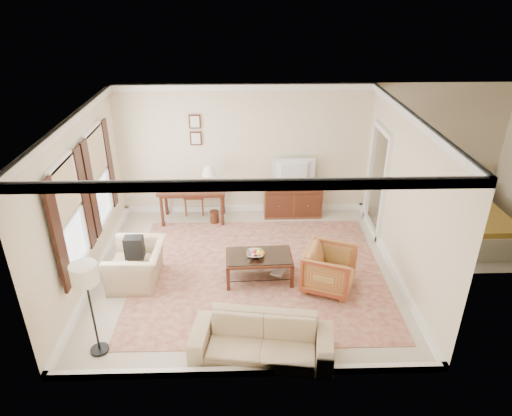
{
  "coord_description": "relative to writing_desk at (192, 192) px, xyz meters",
  "views": [
    {
      "loc": [
        -0.02,
        -6.98,
        4.84
      ],
      "look_at": [
        0.2,
        0.3,
        1.15
      ],
      "focal_mm": 32.0,
      "sensor_mm": 36.0,
      "label": 1
    }
  ],
  "objects": [
    {
      "name": "book_a",
      "position": [
        1.3,
        -2.16,
        -0.49
      ],
      "size": [
        0.26,
        0.17,
        0.38
      ],
      "primitive_type": "imported",
      "rotation": [
        0.0,
        0.0,
        0.53
      ],
      "color": "brown",
      "rests_on": "coffee_table"
    },
    {
      "name": "annex_bedroom",
      "position": [
        5.62,
        -0.89,
        -0.34
      ],
      "size": [
        3.0,
        2.7,
        2.9
      ],
      "color": "beige",
      "rests_on": "ground"
    },
    {
      "name": "framed_prints",
      "position": [
        0.1,
        0.43,
        1.26
      ],
      "size": [
        0.25,
        0.04,
        0.68
      ],
      "primitive_type": null,
      "color": "#472114",
      "rests_on": "room_shell"
    },
    {
      "name": "book_b",
      "position": [
        1.62,
        -2.28,
        -0.5
      ],
      "size": [
        0.26,
        0.15,
        0.38
      ],
      "primitive_type": "imported",
      "rotation": [
        0.0,
        0.0,
        -0.44
      ],
      "color": "brown",
      "rests_on": "coffee_table"
    },
    {
      "name": "sideboard",
      "position": [
        2.21,
        0.19,
        -0.29
      ],
      "size": [
        1.28,
        0.49,
        0.79
      ],
      "primitive_type": "cube",
      "color": "brown",
      "rests_on": "room_shell"
    },
    {
      "name": "room_shell",
      "position": [
        1.13,
        -2.04,
        1.79
      ],
      "size": [
        5.51,
        5.01,
        2.91
      ],
      "color": "beige",
      "rests_on": "ground"
    },
    {
      "name": "desk_chair",
      "position": [
        -0.0,
        0.35,
        -0.16
      ],
      "size": [
        0.51,
        0.51,
        1.05
      ],
      "primitive_type": null,
      "rotation": [
        0.0,
        0.0,
        0.15
      ],
      "color": "brown",
      "rests_on": "room_shell"
    },
    {
      "name": "sofa",
      "position": [
        1.34,
        -4.14,
        -0.29
      ],
      "size": [
        2.06,
        0.88,
        0.78
      ],
      "primitive_type": "imported",
      "rotation": [
        0.0,
        0.0,
        -0.15
      ],
      "color": "tan",
      "rests_on": "room_shell"
    },
    {
      "name": "window_rear",
      "position": [
        -1.57,
        -1.14,
        0.87
      ],
      "size": [
        0.12,
        1.56,
        1.8
      ],
      "primitive_type": null,
      "color": "#CCB284",
      "rests_on": "room_shell"
    },
    {
      "name": "desk_lamp",
      "position": [
        0.38,
        0.0,
        0.36
      ],
      "size": [
        0.32,
        0.32,
        0.5
      ],
      "primitive_type": null,
      "color": "silver",
      "rests_on": "writing_desk"
    },
    {
      "name": "tv",
      "position": [
        2.21,
        0.17,
        0.56
      ],
      "size": [
        0.9,
        0.52,
        0.12
      ],
      "primitive_type": "imported",
      "rotation": [
        0.0,
        0.0,
        3.14
      ],
      "color": "black",
      "rests_on": "sideboard"
    },
    {
      "name": "fruit_bowl",
      "position": [
        1.3,
        -2.3,
        -0.14
      ],
      "size": [
        0.42,
        0.42,
        0.1
      ],
      "primitive_type": "imported",
      "color": "silver",
      "rests_on": "coffee_table"
    },
    {
      "name": "writing_desk",
      "position": [
        0.0,
        0.0,
        0.0
      ],
      "size": [
        1.45,
        0.72,
        0.79
      ],
      "color": "#472114",
      "rests_on": "room_shell"
    },
    {
      "name": "coffee_table",
      "position": [
        1.37,
        -2.27,
        -0.3
      ],
      "size": [
        1.18,
        0.72,
        0.49
      ],
      "rotation": [
        0.0,
        0.0,
        0.04
      ],
      "color": "#472114",
      "rests_on": "room_shell"
    },
    {
      "name": "window_front",
      "position": [
        -1.57,
        -2.74,
        0.87
      ],
      "size": [
        0.12,
        1.56,
        1.8
      ],
      "primitive_type": null,
      "color": "#CCB284",
      "rests_on": "room_shell"
    },
    {
      "name": "rug",
      "position": [
        1.36,
        -2.11,
        -0.68
      ],
      "size": [
        4.53,
        3.89,
        0.01
      ],
      "primitive_type": "cube",
      "rotation": [
        0.0,
        0.0,
        -0.0
      ],
      "color": "maroon",
      "rests_on": "room_shell"
    },
    {
      "name": "striped_armchair",
      "position": [
        2.56,
        -2.58,
        -0.26
      ],
      "size": [
        1.02,
        1.05,
        0.84
      ],
      "primitive_type": "imported",
      "rotation": [
        0.0,
        0.0,
        1.19
      ],
      "color": "maroon",
      "rests_on": "room_shell"
    },
    {
      "name": "doorway",
      "position": [
        3.84,
        -0.54,
        0.39
      ],
      "size": [
        0.1,
        1.12,
        2.25
      ],
      "primitive_type": null,
      "color": "white",
      "rests_on": "room_shell"
    },
    {
      "name": "floor_lamp",
      "position": [
        -1.0,
        -3.99,
        0.56
      ],
      "size": [
        0.37,
        0.37,
        1.49
      ],
      "color": "black",
      "rests_on": "room_shell"
    },
    {
      "name": "backpack",
      "position": [
        -0.8,
        -2.23,
        0.03
      ],
      "size": [
        0.29,
        0.36,
        0.4
      ],
      "primitive_type": "cube",
      "rotation": [
        0.0,
        0.0,
        -1.81
      ],
      "color": "black",
      "rests_on": "club_armchair"
    },
    {
      "name": "club_armchair",
      "position": [
        -0.77,
        -2.28,
        -0.22
      ],
      "size": [
        0.72,
        1.08,
        0.92
      ],
      "primitive_type": "imported",
      "rotation": [
        0.0,
        0.0,
        -1.6
      ],
      "color": "tan",
      "rests_on": "room_shell"
    }
  ]
}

